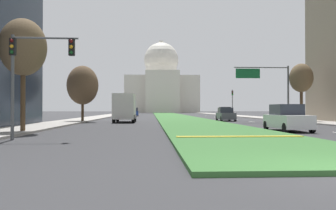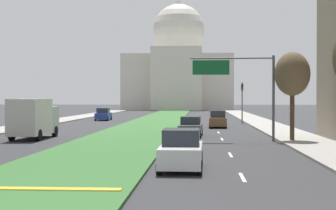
% 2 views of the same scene
% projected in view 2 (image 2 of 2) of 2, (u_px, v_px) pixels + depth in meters
% --- Properties ---
extents(ground_plane, '(296.97, 296.97, 0.00)m').
position_uv_depth(ground_plane, '(160.00, 120.00, 75.87)').
color(ground_plane, '#333335').
extents(grass_median, '(7.02, 121.49, 0.14)m').
position_uv_depth(grass_median, '(156.00, 121.00, 69.14)').
color(grass_median, '#386B33').
rests_on(grass_median, ground_plane).
extents(median_curb_nose, '(6.32, 0.50, 0.04)m').
position_uv_depth(median_curb_nose, '(31.00, 189.00, 17.68)').
color(median_curb_nose, gold).
rests_on(median_curb_nose, grass_median).
extents(lane_dashes_right, '(0.16, 55.24, 0.01)m').
position_uv_depth(lane_dashes_right, '(219.00, 134.00, 46.06)').
color(lane_dashes_right, silver).
rests_on(lane_dashes_right, ground_plane).
extents(sidewalk_left, '(4.00, 121.49, 0.15)m').
position_uv_depth(sidewalk_left, '(42.00, 123.00, 63.25)').
color(sidewalk_left, '#9E9991').
rests_on(sidewalk_left, ground_plane).
extents(sidewalk_right, '(4.00, 121.49, 0.15)m').
position_uv_depth(sidewalk_right, '(265.00, 124.00, 61.55)').
color(sidewalk_right, '#9E9991').
rests_on(sidewalk_right, ground_plane).
extents(capitol_building, '(29.22, 29.40, 30.23)m').
position_uv_depth(capitol_building, '(179.00, 70.00, 142.28)').
color(capitol_building, beige).
rests_on(capitol_building, ground_plane).
extents(traffic_light_far_right, '(0.28, 0.35, 5.20)m').
position_uv_depth(traffic_light_far_right, '(242.00, 97.00, 64.41)').
color(traffic_light_far_right, '#515456').
rests_on(traffic_light_far_right, ground_plane).
extents(overhead_guide_sign, '(6.41, 0.20, 6.50)m').
position_uv_depth(overhead_guide_sign, '(241.00, 79.00, 38.65)').
color(overhead_guide_sign, '#515456').
rests_on(overhead_guide_sign, ground_plane).
extents(street_tree_right_mid, '(2.62, 2.62, 6.71)m').
position_uv_depth(street_tree_right_mid, '(292.00, 75.00, 37.91)').
color(street_tree_right_mid, '#4C3823').
rests_on(street_tree_right_mid, ground_plane).
extents(sedan_lead_stopped, '(2.01, 4.64, 1.85)m').
position_uv_depth(sedan_lead_stopped, '(181.00, 150.00, 23.65)').
color(sedan_lead_stopped, silver).
rests_on(sedan_lead_stopped, ground_plane).
extents(sedan_midblock, '(2.09, 4.72, 1.69)m').
position_uv_depth(sedan_midblock, '(191.00, 127.00, 43.28)').
color(sedan_midblock, '#4C5156').
rests_on(sedan_midblock, ground_plane).
extents(sedan_distant, '(2.04, 4.47, 1.86)m').
position_uv_depth(sedan_distant, '(218.00, 120.00, 55.77)').
color(sedan_distant, brown).
rests_on(sedan_distant, ground_plane).
extents(sedan_far_horizon, '(2.05, 4.56, 1.79)m').
position_uv_depth(sedan_far_horizon, '(103.00, 115.00, 73.08)').
color(sedan_far_horizon, navy).
rests_on(sedan_far_horizon, ground_plane).
extents(box_truck_delivery, '(2.40, 6.40, 3.20)m').
position_uv_depth(box_truck_delivery, '(33.00, 118.00, 40.58)').
color(box_truck_delivery, '#BCBCC1').
rests_on(box_truck_delivery, ground_plane).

